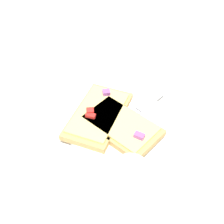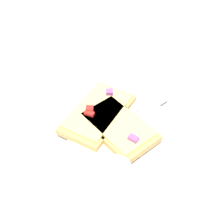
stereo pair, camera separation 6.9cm
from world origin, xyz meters
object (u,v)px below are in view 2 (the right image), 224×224
object	(u,v)px
pizza_slice_main	(98,112)
fork	(108,106)
plate	(112,117)
knife	(136,115)
drinking_glass	(114,183)
napkin	(125,60)
pizza_slice_corner	(118,126)

from	to	relation	value
pizza_slice_main	fork	bearing A→B (deg)	169.11
fork	pizza_slice_main	world-z (taller)	pizza_slice_main
plate	knife	bearing A→B (deg)	80.71
knife	drinking_glass	bearing A→B (deg)	37.15
fork	knife	bearing A→B (deg)	121.32
drinking_glass	napkin	size ratio (longest dim) A/B	0.74
fork	pizza_slice_main	size ratio (longest dim) A/B	0.93
pizza_slice_main	drinking_glass	distance (m)	0.20
fork	knife	distance (m)	0.07
plate	napkin	xyz separation A→B (m)	(-0.22, 0.06, -0.00)
plate	pizza_slice_main	size ratio (longest dim) A/B	1.13
knife	pizza_slice_corner	world-z (taller)	pizza_slice_corner
knife	pizza_slice_corner	bearing A→B (deg)	5.66
plate	pizza_slice_corner	bearing A→B (deg)	9.45
pizza_slice_main	napkin	size ratio (longest dim) A/B	1.70
knife	drinking_glass	size ratio (longest dim) A/B	2.29
knife	pizza_slice_main	bearing A→B (deg)	-39.62
fork	drinking_glass	bearing A→B (deg)	58.53
drinking_glass	fork	bearing A→B (deg)	176.38
pizza_slice_corner	fork	bearing A→B (deg)	-22.34
drinking_glass	napkin	bearing A→B (deg)	168.66
pizza_slice_corner	drinking_glass	bearing A→B (deg)	136.46
pizza_slice_corner	napkin	xyz separation A→B (m)	(-0.26, 0.06, -0.02)
knife	pizza_slice_main	world-z (taller)	pizza_slice_main
plate	drinking_glass	world-z (taller)	drinking_glass
pizza_slice_main	drinking_glass	world-z (taller)	drinking_glass
pizza_slice_main	pizza_slice_corner	world-z (taller)	pizza_slice_main
pizza_slice_main	napkin	world-z (taller)	pizza_slice_main
plate	knife	distance (m)	0.06
fork	pizza_slice_corner	world-z (taller)	pizza_slice_corner
knife	napkin	xyz separation A→B (m)	(-0.23, 0.01, -0.01)
fork	drinking_glass	distance (m)	0.23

